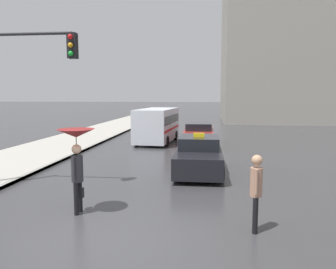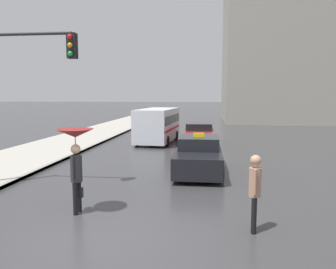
{
  "view_description": "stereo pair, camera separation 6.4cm",
  "coord_description": "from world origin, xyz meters",
  "px_view_note": "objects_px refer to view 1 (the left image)",
  "views": [
    {
      "loc": [
        2.19,
        -6.35,
        3.1
      ],
      "look_at": [
        0.59,
        7.76,
        1.4
      ],
      "focal_mm": 35.0,
      "sensor_mm": 36.0,
      "label": 1
    },
    {
      "loc": [
        2.26,
        -6.35,
        3.1
      ],
      "look_at": [
        0.59,
        7.76,
        1.4
      ],
      "focal_mm": 35.0,
      "sensor_mm": 36.0,
      "label": 2
    }
  ],
  "objects_px": {
    "taxi": "(199,156)",
    "pedestrian_man": "(256,187)",
    "ambulance_van": "(157,124)",
    "sedan_red": "(199,135)",
    "traffic_light": "(21,76)",
    "pedestrian_with_umbrella": "(77,148)"
  },
  "relations": [
    {
      "from": "pedestrian_with_umbrella",
      "to": "pedestrian_man",
      "type": "bearing_deg",
      "value": -93.34
    },
    {
      "from": "pedestrian_man",
      "to": "traffic_light",
      "type": "relative_size",
      "value": 0.33
    },
    {
      "from": "taxi",
      "to": "pedestrian_man",
      "type": "distance_m",
      "value": 5.98
    },
    {
      "from": "pedestrian_with_umbrella",
      "to": "traffic_light",
      "type": "bearing_deg",
      "value": 55.61
    },
    {
      "from": "taxi",
      "to": "pedestrian_with_umbrella",
      "type": "height_order",
      "value": "pedestrian_with_umbrella"
    },
    {
      "from": "ambulance_van",
      "to": "sedan_red",
      "type": "bearing_deg",
      "value": 167.42
    },
    {
      "from": "sedan_red",
      "to": "taxi",
      "type": "bearing_deg",
      "value": 91.19
    },
    {
      "from": "pedestrian_with_umbrella",
      "to": "pedestrian_man",
      "type": "distance_m",
      "value": 4.55
    },
    {
      "from": "ambulance_van",
      "to": "pedestrian_with_umbrella",
      "type": "relative_size",
      "value": 2.38
    },
    {
      "from": "ambulance_van",
      "to": "pedestrian_man",
      "type": "distance_m",
      "value": 14.61
    },
    {
      "from": "ambulance_van",
      "to": "pedestrian_with_umbrella",
      "type": "xyz_separation_m",
      "value": [
        -0.15,
        -13.31,
        0.5
      ]
    },
    {
      "from": "sedan_red",
      "to": "traffic_light",
      "type": "relative_size",
      "value": 0.87
    },
    {
      "from": "taxi",
      "to": "ambulance_van",
      "type": "relative_size",
      "value": 0.83
    },
    {
      "from": "sedan_red",
      "to": "pedestrian_with_umbrella",
      "type": "distance_m",
      "value": 12.82
    },
    {
      "from": "taxi",
      "to": "ambulance_van",
      "type": "distance_m",
      "value": 8.68
    },
    {
      "from": "taxi",
      "to": "pedestrian_with_umbrella",
      "type": "relative_size",
      "value": 1.98
    },
    {
      "from": "traffic_light",
      "to": "taxi",
      "type": "bearing_deg",
      "value": 26.34
    },
    {
      "from": "taxi",
      "to": "pedestrian_man",
      "type": "xyz_separation_m",
      "value": [
        1.4,
        -5.8,
        0.38
      ]
    },
    {
      "from": "taxi",
      "to": "pedestrian_man",
      "type": "relative_size",
      "value": 2.49
    },
    {
      "from": "sedan_red",
      "to": "pedestrian_man",
      "type": "xyz_separation_m",
      "value": [
        1.55,
        -13.1,
        0.4
      ]
    },
    {
      "from": "ambulance_van",
      "to": "pedestrian_with_umbrella",
      "type": "bearing_deg",
      "value": 94.29
    },
    {
      "from": "taxi",
      "to": "ambulance_van",
      "type": "height_order",
      "value": "ambulance_van"
    }
  ]
}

